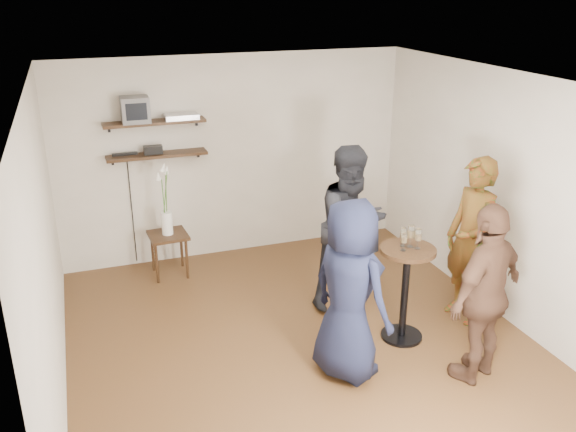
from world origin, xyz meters
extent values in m
cube|color=#4B2E18|center=(0.00, 0.00, -0.02)|extent=(4.50, 5.00, 0.04)
cube|color=white|center=(0.00, 0.00, 2.62)|extent=(4.50, 5.00, 0.04)
cube|color=beige|center=(0.00, 2.52, 1.30)|extent=(4.50, 0.04, 2.60)
cube|color=beige|center=(0.00, -2.52, 1.30)|extent=(4.50, 0.04, 2.60)
cube|color=beige|center=(-2.27, 0.00, 1.30)|extent=(0.04, 5.00, 2.60)
cube|color=beige|center=(2.27, 0.00, 1.30)|extent=(0.04, 5.00, 2.60)
cube|color=black|center=(-1.00, 2.38, 1.85)|extent=(1.20, 0.25, 0.04)
cube|color=black|center=(-1.00, 2.38, 1.45)|extent=(1.20, 0.25, 0.04)
cube|color=#59595B|center=(-1.21, 2.38, 2.02)|extent=(0.32, 0.30, 0.30)
cube|color=silver|center=(-0.68, 2.38, 1.90)|extent=(0.40, 0.24, 0.06)
cube|color=black|center=(-1.04, 2.38, 1.52)|extent=(0.22, 0.10, 0.10)
cube|color=black|center=(-1.37, 2.42, 1.48)|extent=(0.30, 0.05, 0.03)
cube|color=black|center=(-0.99, 2.05, 0.52)|extent=(0.48, 0.48, 0.04)
cylinder|color=black|center=(-1.17, 1.87, 0.25)|extent=(0.04, 0.04, 0.51)
cylinder|color=black|center=(-0.81, 1.87, 0.25)|extent=(0.04, 0.04, 0.51)
cylinder|color=black|center=(-1.17, 2.23, 0.25)|extent=(0.04, 0.04, 0.51)
cylinder|color=black|center=(-0.81, 2.23, 0.25)|extent=(0.04, 0.04, 0.51)
cylinder|color=white|center=(-0.99, 2.05, 0.68)|extent=(0.13, 0.13, 0.28)
cylinder|color=#376D1F|center=(-1.01, 2.05, 0.97)|extent=(0.01, 0.07, 0.52)
cone|color=white|center=(-1.05, 2.05, 1.29)|extent=(0.07, 0.08, 0.11)
cylinder|color=#376D1F|center=(-0.97, 2.06, 1.00)|extent=(0.03, 0.05, 0.58)
cone|color=white|center=(-0.94, 2.08, 1.35)|extent=(0.10, 0.12, 0.12)
cylinder|color=#376D1F|center=(-0.99, 2.03, 1.03)|extent=(0.09, 0.08, 0.63)
cone|color=white|center=(-0.99, 2.00, 1.40)|extent=(0.12, 0.12, 0.12)
cylinder|color=black|center=(1.01, -0.18, 0.98)|extent=(0.55, 0.55, 0.04)
cylinder|color=black|center=(1.01, -0.18, 0.49)|extent=(0.07, 0.07, 0.92)
cylinder|color=black|center=(1.01, -0.18, 0.02)|extent=(0.42, 0.42, 0.03)
cylinder|color=silver|center=(0.94, -0.21, 1.00)|extent=(0.05, 0.05, 0.00)
cylinder|color=silver|center=(0.94, -0.21, 1.04)|extent=(0.01, 0.01, 0.08)
cylinder|color=silver|center=(0.94, -0.21, 1.13)|extent=(0.06, 0.06, 0.10)
cylinder|color=#E3B15D|center=(0.94, -0.21, 1.11)|extent=(0.06, 0.06, 0.05)
cylinder|color=silver|center=(1.08, -0.22, 1.00)|extent=(0.06, 0.06, 0.00)
cylinder|color=silver|center=(1.08, -0.22, 1.05)|extent=(0.01, 0.01, 0.09)
cylinder|color=silver|center=(1.08, -0.22, 1.14)|extent=(0.07, 0.07, 0.11)
cylinder|color=#E3B15D|center=(1.08, -0.22, 1.12)|extent=(0.06, 0.06, 0.06)
cylinder|color=silver|center=(0.98, -0.12, 1.00)|extent=(0.06, 0.06, 0.00)
cylinder|color=silver|center=(0.98, -0.12, 1.04)|extent=(0.01, 0.01, 0.08)
cylinder|color=silver|center=(0.98, -0.12, 1.14)|extent=(0.06, 0.06, 0.10)
cylinder|color=#E3B15D|center=(0.98, -0.12, 1.11)|extent=(0.06, 0.06, 0.06)
cylinder|color=silver|center=(1.04, -0.16, 1.00)|extent=(0.07, 0.07, 0.00)
cylinder|color=silver|center=(1.04, -0.16, 1.05)|extent=(0.01, 0.01, 0.10)
cylinder|color=silver|center=(1.04, -0.16, 1.16)|extent=(0.07, 0.07, 0.12)
cylinder|color=#E3B15D|center=(1.04, -0.16, 1.13)|extent=(0.07, 0.07, 0.07)
imported|color=#A22312|center=(1.85, -0.05, 0.89)|extent=(0.53, 0.71, 1.79)
imported|color=black|center=(0.80, 0.65, 0.92)|extent=(1.03, 0.89, 1.83)
imported|color=black|center=(0.22, -0.54, 0.85)|extent=(0.84, 0.98, 1.71)
imported|color=#442A1D|center=(1.33, -0.98, 0.85)|extent=(1.07, 0.76, 1.69)
camera|label=1|loc=(-1.89, -4.87, 3.41)|focal=38.00mm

